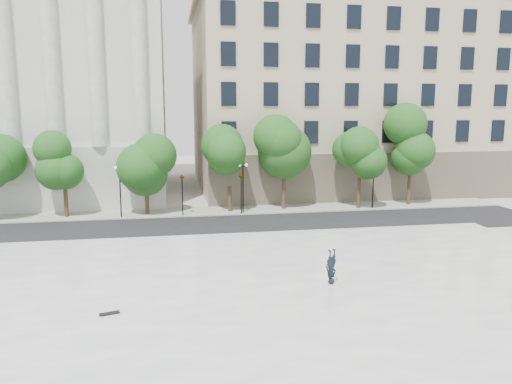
# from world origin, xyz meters

# --- Properties ---
(ground) EXTENTS (160.00, 160.00, 0.00)m
(ground) POSITION_xyz_m (0.00, 0.00, 0.00)
(ground) COLOR beige
(ground) RESTS_ON ground
(plaza) EXTENTS (44.00, 22.00, 0.45)m
(plaza) POSITION_xyz_m (0.00, 3.00, 0.23)
(plaza) COLOR white
(plaza) RESTS_ON ground
(street) EXTENTS (60.00, 8.00, 0.02)m
(street) POSITION_xyz_m (0.00, 18.00, 0.01)
(street) COLOR black
(street) RESTS_ON ground
(far_sidewalk) EXTENTS (60.00, 4.00, 0.12)m
(far_sidewalk) POSITION_xyz_m (0.00, 24.00, 0.06)
(far_sidewalk) COLOR #A2A095
(far_sidewalk) RESTS_ON ground
(building_west) EXTENTS (31.50, 27.65, 25.60)m
(building_west) POSITION_xyz_m (-17.00, 38.57, 12.89)
(building_west) COLOR silver
(building_west) RESTS_ON ground
(building_east) EXTENTS (36.00, 26.15, 23.00)m
(building_east) POSITION_xyz_m (20.00, 38.91, 11.14)
(building_east) COLOR #BAAC8E
(building_east) RESTS_ON ground
(traffic_light_west) EXTENTS (0.62, 1.98, 4.28)m
(traffic_light_west) POSITION_xyz_m (-0.56, 22.30, 3.78)
(traffic_light_west) COLOR black
(traffic_light_west) RESTS_ON ground
(traffic_light_east) EXTENTS (1.03, 1.72, 4.19)m
(traffic_light_east) POSITION_xyz_m (4.62, 22.30, 3.69)
(traffic_light_east) COLOR black
(traffic_light_east) RESTS_ON ground
(person_lying) EXTENTS (1.34, 1.94, 0.50)m
(person_lying) POSITION_xyz_m (6.47, 2.63, 0.70)
(person_lying) COLOR black
(person_lying) RESTS_ON plaza
(skateboard) EXTENTS (0.89, 0.45, 0.09)m
(skateboard) POSITION_xyz_m (-4.35, 0.55, 0.49)
(skateboard) COLOR black
(skateboard) RESTS_ON plaza
(street_trees) EXTENTS (41.66, 5.26, 8.02)m
(street_trees) POSITION_xyz_m (3.06, 23.58, 5.28)
(street_trees) COLOR #382619
(street_trees) RESTS_ON ground
(lamp_posts) EXTENTS (35.01, 0.28, 4.56)m
(lamp_posts) POSITION_xyz_m (-0.25, 22.60, 3.10)
(lamp_posts) COLOR black
(lamp_posts) RESTS_ON ground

